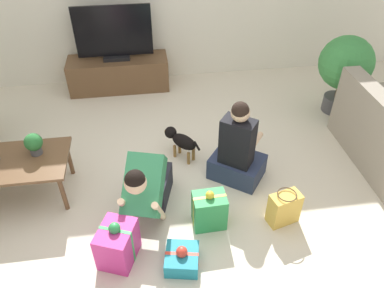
{
  "coord_description": "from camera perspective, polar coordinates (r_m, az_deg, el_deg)",
  "views": [
    {
      "loc": [
        -0.21,
        -2.57,
        2.75
      ],
      "look_at": [
        0.2,
        0.3,
        0.45
      ],
      "focal_mm": 35.0,
      "sensor_mm": 36.0,
      "label": 1
    }
  ],
  "objects": [
    {
      "name": "tv_console",
      "position": [
        5.52,
        -11.07,
        10.49
      ],
      "size": [
        1.38,
        0.46,
        0.46
      ],
      "color": "brown",
      "rests_on": "ground_plane"
    },
    {
      "name": "coffee_table",
      "position": [
        3.91,
        -25.16,
        -2.87
      ],
      "size": [
        0.96,
        0.63,
        0.44
      ],
      "color": "brown",
      "rests_on": "ground_plane"
    },
    {
      "name": "person_sitting",
      "position": [
        3.81,
        6.95,
        -1.26
      ],
      "size": [
        0.66,
        0.63,
        0.94
      ],
      "rotation": [
        0.0,
        0.0,
        2.5
      ],
      "color": "#283351",
      "rests_on": "ground_plane"
    },
    {
      "name": "dog",
      "position": [
        4.11,
        -1.77,
        0.59
      ],
      "size": [
        0.36,
        0.38,
        0.34
      ],
      "rotation": [
        0.0,
        0.0,
        3.9
      ],
      "color": "black",
      "rests_on": "ground_plane"
    },
    {
      "name": "gift_box_b",
      "position": [
        3.44,
        2.64,
        -10.04
      ],
      "size": [
        0.3,
        0.23,
        0.41
      ],
      "rotation": [
        0.0,
        0.0,
        0.03
      ],
      "color": "#2D934C",
      "rests_on": "ground_plane"
    },
    {
      "name": "potted_plant_corner_right",
      "position": [
        5.06,
        22.32,
        10.96
      ],
      "size": [
        0.66,
        0.66,
        1.02
      ],
      "color": "#4C4C51",
      "rests_on": "ground_plane"
    },
    {
      "name": "tv",
      "position": [
        5.28,
        -11.82,
        15.83
      ],
      "size": [
        1.02,
        0.2,
        0.74
      ],
      "color": "black",
      "rests_on": "tv_console"
    },
    {
      "name": "person_kneeling",
      "position": [
        3.43,
        -6.78,
        -6.41
      ],
      "size": [
        0.52,
        0.85,
        0.8
      ],
      "rotation": [
        0.0,
        0.0,
        -0.29
      ],
      "color": "#23232D",
      "rests_on": "ground_plane"
    },
    {
      "name": "ground_plane",
      "position": [
        3.76,
        -2.44,
        -8.51
      ],
      "size": [
        16.0,
        16.0,
        0.0
      ],
      "primitive_type": "plane",
      "color": "beige"
    },
    {
      "name": "gift_bag_a",
      "position": [
        3.56,
        13.84,
        -9.47
      ],
      "size": [
        0.31,
        0.22,
        0.35
      ],
      "rotation": [
        0.0,
        0.0,
        0.26
      ],
      "color": "#E5B74C",
      "rests_on": "ground_plane"
    },
    {
      "name": "gift_box_a",
      "position": [
        3.24,
        -1.54,
        -17.04
      ],
      "size": [
        0.32,
        0.33,
        0.22
      ],
      "rotation": [
        0.0,
        0.0,
        -0.19
      ],
      "color": "teal",
      "rests_on": "ground_plane"
    },
    {
      "name": "gift_box_c",
      "position": [
        3.26,
        -11.29,
        -14.65
      ],
      "size": [
        0.38,
        0.41,
        0.43
      ],
      "rotation": [
        0.0,
        0.0,
        -0.38
      ],
      "color": "#CC3389",
      "rests_on": "ground_plane"
    },
    {
      "name": "tabletop_plant",
      "position": [
        3.82,
        -22.98,
        0.09
      ],
      "size": [
        0.17,
        0.17,
        0.22
      ],
      "color": "#4C4C51",
      "rests_on": "coffee_table"
    }
  ]
}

